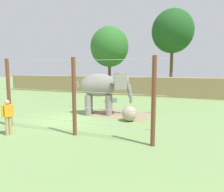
{
  "coord_description": "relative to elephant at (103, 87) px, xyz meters",
  "views": [
    {
      "loc": [
        7.46,
        -10.54,
        3.11
      ],
      "look_at": [
        2.44,
        1.61,
        1.4
      ],
      "focal_mm": 34.12,
      "sensor_mm": 36.0,
      "label": 1
    }
  ],
  "objects": [
    {
      "name": "cable_fence",
      "position": [
        -1.4,
        -4.66,
        -0.06
      ],
      "size": [
        12.63,
        0.18,
        3.61
      ],
      "color": "brown",
      "rests_on": "ground"
    },
    {
      "name": "zookeeper",
      "position": [
        -2.18,
        -5.85,
        -0.95
      ],
      "size": [
        0.32,
        0.59,
        1.67
      ],
      "color": "tan",
      "rests_on": "ground"
    },
    {
      "name": "tree_left_of_centre",
      "position": [
        2.09,
        18.9,
        6.44
      ],
      "size": [
        5.84,
        5.84,
        11.41
      ],
      "color": "brown",
      "rests_on": "ground"
    },
    {
      "name": "water_tub",
      "position": [
        -1.58,
        5.18,
        -1.69
      ],
      "size": [
        1.1,
        1.1,
        0.35
      ],
      "color": "slate",
      "rests_on": "ground"
    },
    {
      "name": "embankment_wall",
      "position": [
        -1.46,
        11.29,
        -0.81
      ],
      "size": [
        36.0,
        1.8,
        2.12
      ],
      "primitive_type": "cube",
      "color": "#997F56",
      "rests_on": "ground"
    },
    {
      "name": "enrichment_ball",
      "position": [
        2.24,
        -1.14,
        -1.43
      ],
      "size": [
        0.9,
        0.9,
        0.9
      ],
      "primitive_type": "sphere",
      "color": "tan",
      "rests_on": "ground"
    },
    {
      "name": "ground_plane",
      "position": [
        -1.46,
        -2.4,
        -1.87
      ],
      "size": [
        120.0,
        120.0,
        0.0
      ],
      "primitive_type": "plane",
      "color": "#759956"
    },
    {
      "name": "tree_behind_wall",
      "position": [
        -6.83,
        17.08,
        4.45
      ],
      "size": [
        5.71,
        5.71,
        9.34
      ],
      "color": "brown",
      "rests_on": "ground"
    },
    {
      "name": "elephant",
      "position": [
        0.0,
        0.0,
        0.0
      ],
      "size": [
        3.64,
        2.25,
        2.83
      ],
      "color": "gray",
      "rests_on": "ground"
    },
    {
      "name": "dirt_patch",
      "position": [
        1.11,
        0.58,
        -1.87
      ],
      "size": [
        4.51,
        3.51,
        0.01
      ],
      "primitive_type": "cube",
      "rotation": [
        0.0,
        0.0,
        -0.09
      ],
      "color": "#937F5B",
      "rests_on": "ground"
    }
  ]
}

